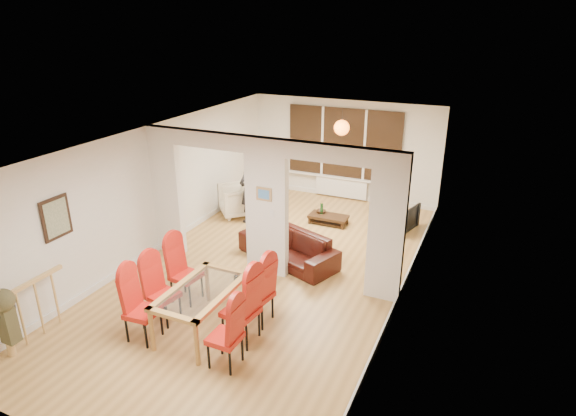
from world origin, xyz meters
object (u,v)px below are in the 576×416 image
Objects in this scene: sofa at (288,247)px; bowl at (321,211)px; armchair at (238,200)px; television at (406,219)px; dining_chair_rc at (257,291)px; bottle at (322,208)px; dining_chair_la at (142,307)px; coffee_table at (328,220)px; dining_chair_lc at (186,272)px; dining_chair_lb at (163,291)px; dining_chair_rb at (241,306)px; person at (249,190)px; dining_chair_ra at (225,333)px; dining_table at (202,310)px.

sofa is 2.17m from bowl.
television is (3.94, 0.74, -0.10)m from armchair.
dining_chair_rc is 4.93× the size of bowl.
dining_chair_rc is 4.05× the size of bottle.
dining_chair_la is at bearing -99.24° from bottle.
television is 1.07× the size of coffee_table.
dining_chair_lb is at bearing -80.70° from dining_chair_lc.
bottle is (-1.91, -0.32, 0.07)m from television.
bottle is at bearing 113.03° from sofa.
dining_chair_rc is at bearing 97.84° from dining_chair_rb.
armchair is 0.66m from person.
dining_chair_ra is (1.42, -0.01, -0.02)m from dining_chair_la.
television is (1.43, 4.51, -0.28)m from dining_chair_rc.
dining_table is at bearing -19.76° from armchair.
dining_chair_lb is 1.02× the size of dining_chair_ra.
dining_chair_lb is 1.37m from dining_chair_rb.
dining_table is 0.96m from dining_chair_lc.
dining_chair_rb is 1.31× the size of coffee_table.
dining_chair_ra is 1.16× the size of coffee_table.
dining_chair_rb is 1.23× the size of television.
dining_chair_lb is 4.19m from person.
bottle is at bearing 58.46° from armchair.
dining_chair_ra reaches higher than television.
dining_chair_lc reaches higher than coffee_table.
dining_chair_lb is 2.83m from sofa.
dining_chair_rb is 4.81m from bowl.
coffee_table is (1.76, 0.60, -0.68)m from person.
dining_chair_rb is 1.42× the size of armchair.
television is 1.77m from coffee_table.
dining_chair_rb is at bearing 14.01° from dining_chair_lb.
person is at bearing 108.80° from dining_table.
sofa is at bearing -93.03° from coffee_table.
armchair is (-2.51, 3.77, -0.18)m from dining_chair_rc.
dining_table is at bearing -32.22° from dining_chair_lc.
dining_chair_rc reaches higher than coffee_table.
person reaches higher than television.
bowl is at bearing 129.00° from person.
dining_chair_rc reaches higher than television.
dining_chair_lc is at bearing 103.35° from dining_chair_lb.
dining_chair_lb is 0.96× the size of dining_chair_lc.
dining_chair_rc reaches higher than dining_chair_la.
dining_chair_ra is at bearing -36.90° from dining_table.
armchair is at bearing 114.72° from dining_chair_lc.
sofa is 2.08m from coffee_table.
armchair is 0.92× the size of coffee_table.
dining_table is 4.70m from armchair.
dining_chair_rc is at bearing 39.92° from dining_table.
coffee_table is 3.27× the size of bottle.
television is at bearing 65.52° from dining_chair_lc.
sofa is at bearing 84.46° from dining_table.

